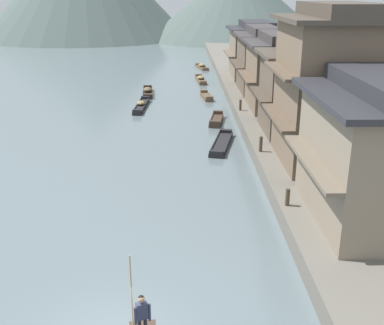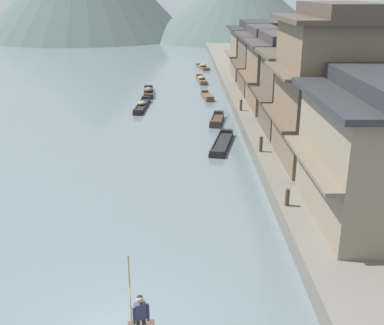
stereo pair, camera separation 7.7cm
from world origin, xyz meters
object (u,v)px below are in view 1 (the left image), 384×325
Objects in this scene: house_waterfront_second at (334,87)px; house_waterfront_end at (255,50)px; boat_midriver_drifting at (207,97)px; house_waterfront_nearest at (384,152)px; boat_midriver_upstream at (141,106)px; house_waterfront_far at (261,60)px; mooring_post_dock_near at (288,197)px; house_waterfront_tall at (306,89)px; house_waterfront_narrow at (279,72)px; boat_moored_second at (221,144)px; boat_moored_third at (148,92)px; boat_upstream_distant at (201,79)px; mooring_post_dock_far at (240,105)px; boat_moored_far at (216,120)px; mooring_post_dock_mid at (261,144)px; boat_moored_nearest at (202,67)px; boatman_person at (141,314)px.

house_waterfront_end is at bearing 90.26° from house_waterfront_second.
boat_midriver_drifting is 0.48× the size of house_waterfront_end.
boat_midriver_drifting is 0.45× the size of house_waterfront_nearest.
boat_midriver_upstream is 27.54m from house_waterfront_nearest.
house_waterfront_far reaches higher than mooring_post_dock_near.
house_waterfront_narrow is at bearing 93.55° from house_waterfront_tall.
boat_moored_second is at bearing -108.56° from house_waterfront_far.
boat_moored_third is 6.37m from boat_midriver_drifting.
boat_upstream_distant is 36.74m from mooring_post_dock_near.
house_waterfront_tall reaches higher than mooring_post_dock_far.
boat_moored_far is 0.65× the size of boat_midriver_upstream.
house_waterfront_nearest reaches higher than mooring_post_dock_near.
mooring_post_dock_mid is at bearing -129.76° from house_waterfront_tall.
mooring_post_dock_near is at bearing 160.95° from house_waterfront_nearest.
boat_moored_second is at bearing -90.14° from boat_moored_nearest.
boat_moored_third is at bearing 125.32° from house_waterfront_tall.
boat_moored_second is (3.95, 20.13, -1.33)m from boatman_person.
house_waterfront_end is at bearing -66.11° from boat_moored_nearest.
boat_moored_second is at bearing 135.40° from house_waterfront_second.
boatman_person is at bearing -110.38° from mooring_post_dock_mid.
boat_moored_far is (6.36, -11.28, -0.06)m from boat_moored_third.
mooring_post_dock_mid is at bearing -84.97° from boat_upstream_distant.
boat_midriver_upstream is 0.86× the size of house_waterfront_tall.
boat_moored_nearest is at bearing 99.36° from house_waterfront_tall.
house_waterfront_far and house_waterfront_end have the same top height.
mooring_post_dock_near reaches higher than boat_moored_third.
boat_moored_third is 0.69× the size of house_waterfront_far.
mooring_post_dock_mid reaches higher than mooring_post_dock_near.
boat_upstream_distant is 0.71× the size of house_waterfront_far.
mooring_post_dock_near reaches higher than boat_midriver_upstream.
house_waterfront_tall is 22.21m from house_waterfront_end.
house_waterfront_nearest is 9.79× the size of mooring_post_dock_near.
mooring_post_dock_near is (-3.60, -6.08, -3.89)m from house_waterfront_second.
house_waterfront_far is at bearing 70.31° from mooring_post_dock_far.
house_waterfront_narrow is at bearing -71.37° from boat_upstream_distant.
house_waterfront_nearest is at bearing -66.29° from boat_moored_second.
mooring_post_dock_far is at bearing -102.20° from house_waterfront_end.
house_waterfront_nearest is 13.48m from house_waterfront_tall.
boat_midriver_upstream is 16.88m from house_waterfront_end.
mooring_post_dock_mid is (1.99, -38.99, 1.14)m from boat_moored_nearest.
mooring_post_dock_far is at bearing -29.24° from boat_midriver_upstream.
boat_moored_nearest is at bearing 74.44° from boat_midriver_upstream.
mooring_post_dock_far is at bearing -75.19° from boat_midriver_drifting.
boatman_person is 29.51m from house_waterfront_narrow.
house_waterfront_far reaches higher than mooring_post_dock_far.
boat_moored_far is at bearing -108.34° from house_waterfront_end.
house_waterfront_nearest is at bearing -79.63° from mooring_post_dock_far.
house_waterfront_narrow is at bearing 15.75° from boat_moored_far.
house_waterfront_nearest is (5.59, -19.22, 3.70)m from boat_moored_far.
boat_moored_second is 23.73m from house_waterfront_end.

